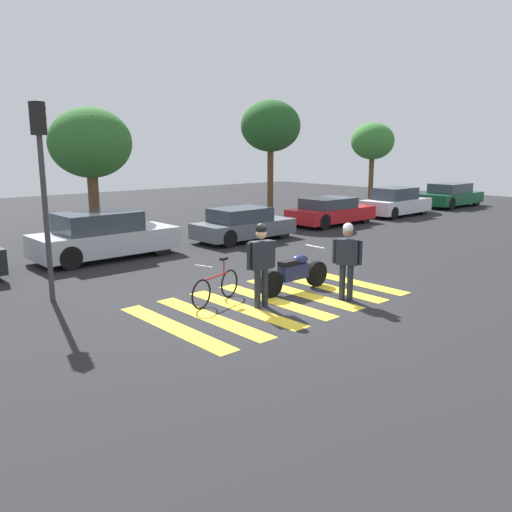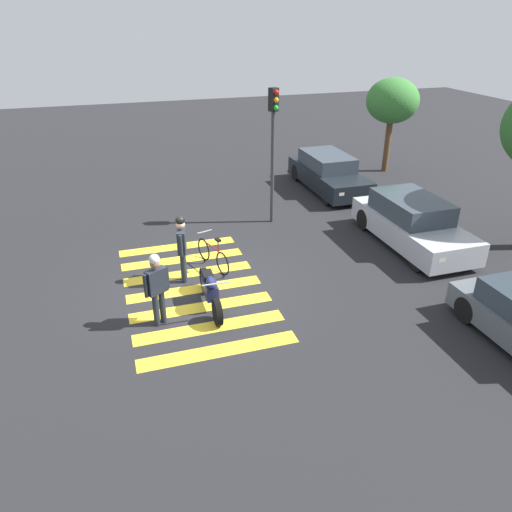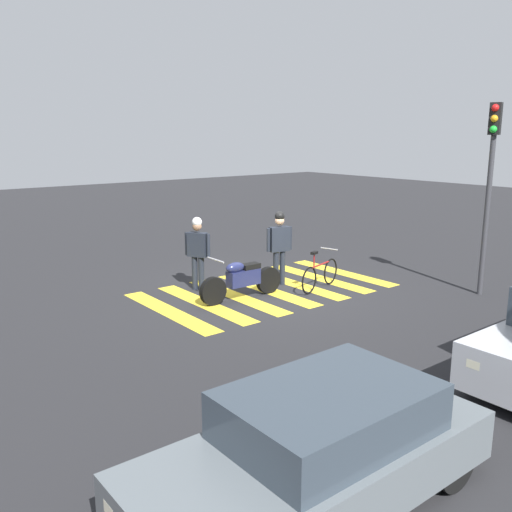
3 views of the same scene
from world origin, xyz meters
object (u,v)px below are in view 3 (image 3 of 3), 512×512
(traffic_light_pole, at_px, (491,169))
(leaning_bicycle, at_px, (320,274))
(officer_on_foot, at_px, (279,242))
(officer_by_motorcycle, at_px, (198,248))
(car_grey_coupe, at_px, (318,450))
(police_motorcycle, at_px, (242,280))

(traffic_light_pole, bearing_deg, leaning_bicycle, -45.20)
(officer_on_foot, height_order, officer_by_motorcycle, officer_on_foot)
(leaning_bicycle, distance_m, officer_by_motorcycle, 3.04)
(officer_by_motorcycle, height_order, car_grey_coupe, officer_by_motorcycle)
(officer_on_foot, relative_size, car_grey_coupe, 0.47)
(officer_by_motorcycle, distance_m, traffic_light_pole, 6.98)
(police_motorcycle, distance_m, officer_by_motorcycle, 1.45)
(car_grey_coupe, relative_size, traffic_light_pole, 0.90)
(car_grey_coupe, bearing_deg, officer_by_motorcycle, -113.97)
(officer_by_motorcycle, bearing_deg, car_grey_coupe, 66.03)
(car_grey_coupe, height_order, traffic_light_pole, traffic_light_pole)
(leaning_bicycle, xyz_separation_m, officer_by_motorcycle, (2.36, -1.80, 0.66))
(officer_on_foot, xyz_separation_m, traffic_light_pole, (-3.18, 3.59, 1.85))
(car_grey_coupe, bearing_deg, traffic_light_pole, -160.08)
(police_motorcycle, distance_m, car_grey_coupe, 7.24)
(officer_by_motorcycle, xyz_separation_m, car_grey_coupe, (3.33, 7.50, -0.44))
(police_motorcycle, xyz_separation_m, officer_on_foot, (-1.46, -0.39, 0.63))
(officer_on_foot, distance_m, officer_by_motorcycle, 2.04)
(leaning_bicycle, relative_size, traffic_light_pole, 0.38)
(leaning_bicycle, bearing_deg, officer_by_motorcycle, -37.29)
(officer_by_motorcycle, bearing_deg, traffic_light_pole, 138.28)
(officer_by_motorcycle, bearing_deg, police_motorcycle, 106.34)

